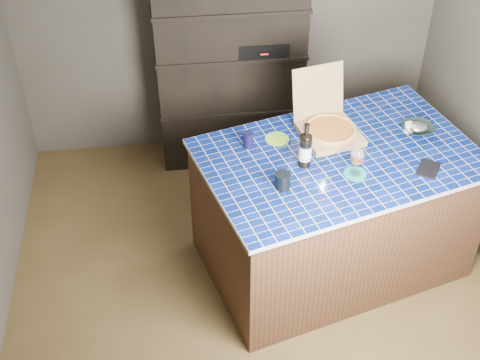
{
  "coord_description": "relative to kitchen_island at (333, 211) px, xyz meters",
  "views": [
    {
      "loc": [
        -0.48,
        -3.28,
        3.72
      ],
      "look_at": [
        -0.1,
        0.0,
        0.95
      ],
      "focal_mm": 50.0,
      "sensor_mm": 36.0,
      "label": 1
    }
  ],
  "objects": [
    {
      "name": "room",
      "position": [
        -0.59,
        -0.12,
        0.75
      ],
      "size": [
        3.5,
        3.5,
        3.5
      ],
      "color": "brown",
      "rests_on": "ground"
    },
    {
      "name": "dvd_case",
      "position": [
        0.53,
        -0.21,
        0.5
      ],
      "size": [
        0.2,
        0.22,
        0.01
      ],
      "primitive_type": "cube",
      "rotation": [
        0.0,
        0.0,
        -0.57
      ],
      "color": "black",
      "rests_on": "kitchen_island"
    },
    {
      "name": "mead_bottle",
      "position": [
        -0.26,
        -0.07,
        0.62
      ],
      "size": [
        0.09,
        0.09,
        0.33
      ],
      "color": "black",
      "rests_on": "kitchen_island"
    },
    {
      "name": "white_jar",
      "position": [
        0.54,
        0.22,
        0.53
      ],
      "size": [
        0.07,
        0.07,
        0.06
      ],
      "primitive_type": "cylinder",
      "color": "white",
      "rests_on": "kitchen_island"
    },
    {
      "name": "shelving_unit",
      "position": [
        -0.58,
        1.41,
        0.4
      ],
      "size": [
        1.2,
        0.41,
        1.8
      ],
      "color": "black",
      "rests_on": "floor"
    },
    {
      "name": "bowl",
      "position": [
        0.59,
        0.2,
        0.52
      ],
      "size": [
        0.25,
        0.25,
        0.05
      ],
      "primitive_type": "imported",
      "rotation": [
        0.0,
        0.0,
        0.2
      ],
      "color": "black",
      "rests_on": "kitchen_island"
    },
    {
      "name": "kitchen_island",
      "position": [
        0.0,
        0.0,
        0.0
      ],
      "size": [
        2.06,
        1.61,
        1.0
      ],
      "rotation": [
        0.0,
        0.0,
        0.28
      ],
      "color": "#492E1C",
      "rests_on": "floor"
    },
    {
      "name": "pizza_box",
      "position": [
        -0.03,
        0.25,
        0.56
      ],
      "size": [
        0.47,
        0.54,
        0.41
      ],
      "rotation": [
        0.0,
        0.0,
        0.23
      ],
      "color": "#A28053",
      "rests_on": "kitchen_island"
    },
    {
      "name": "tumbler",
      "position": [
        -0.44,
        -0.27,
        0.55
      ],
      "size": [
        0.1,
        0.1,
        0.11
      ],
      "primitive_type": "cylinder",
      "color": "black",
      "rests_on": "kitchen_island"
    },
    {
      "name": "green_trivet",
      "position": [
        -0.39,
        0.23,
        0.5
      ],
      "size": [
        0.16,
        0.16,
        0.01
      ],
      "primitive_type": "cylinder",
      "color": "#80C72A",
      "rests_on": "kitchen_island"
    },
    {
      "name": "wine_glass",
      "position": [
        0.05,
        -0.2,
        0.64
      ],
      "size": [
        0.09,
        0.09,
        0.2
      ],
      "color": "white",
      "rests_on": "teal_trivet"
    },
    {
      "name": "foil_contents",
      "position": [
        0.59,
        0.2,
        0.54
      ],
      "size": [
        0.14,
        0.11,
        0.06
      ],
      "primitive_type": "ellipsoid",
      "color": "silver",
      "rests_on": "bowl"
    },
    {
      "name": "teal_trivet",
      "position": [
        0.05,
        -0.2,
        0.5
      ],
      "size": [
        0.15,
        0.15,
        0.01
      ],
      "primitive_type": "cylinder",
      "color": "#187D75",
      "rests_on": "kitchen_island"
    },
    {
      "name": "navy_cup",
      "position": [
        -0.6,
        0.17,
        0.55
      ],
      "size": [
        0.07,
        0.07,
        0.11
      ],
      "primitive_type": "cylinder",
      "color": "black",
      "rests_on": "kitchen_island"
    }
  ]
}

